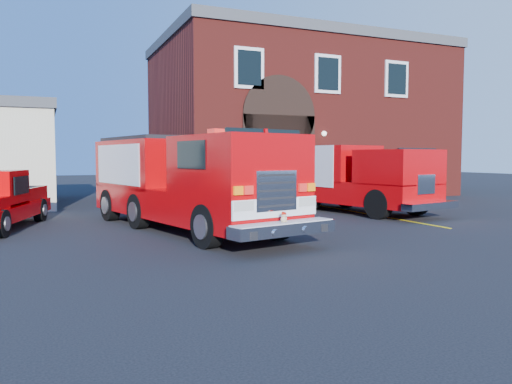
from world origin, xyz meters
name	(u,v)px	position (x,y,z in m)	size (l,w,h in m)	color
ground	(237,241)	(0.00, 0.00, 0.00)	(100.00, 100.00, 0.00)	black
parking_stripe_near	(416,222)	(6.50, 1.00, 0.00)	(0.12, 3.00, 0.01)	yellow
parking_stripe_mid	(361,213)	(6.50, 4.00, 0.00)	(0.12, 3.00, 0.01)	yellow
parking_stripe_far	(320,206)	(6.50, 7.00, 0.00)	(0.12, 3.00, 0.01)	yellow
fire_station	(296,119)	(8.99, 13.98, 4.25)	(15.20, 10.20, 8.45)	maroon
fire_engine	(185,180)	(-0.70, 2.39, 1.43)	(4.44, 9.26, 2.75)	black
secondary_truck	(344,175)	(6.36, 4.97, 1.38)	(3.97, 8.13, 2.53)	black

